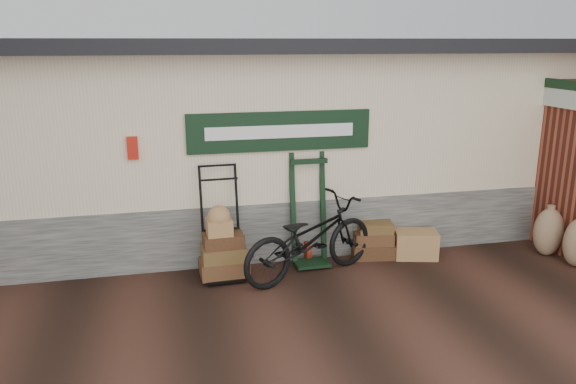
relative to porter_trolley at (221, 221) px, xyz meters
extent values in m
plane|color=black|center=(1.19, -0.69, -0.79)|extent=(80.00, 80.00, 0.00)
cube|color=#4C4C47|center=(1.19, 2.06, -0.34)|extent=(14.00, 3.54, 0.90)
cube|color=beige|center=(1.19, 2.06, 1.16)|extent=(14.00, 3.50, 2.10)
cube|color=black|center=(1.19, 1.91, 2.31)|extent=(14.40, 4.10, 0.20)
cube|color=black|center=(0.89, 0.28, 1.16)|extent=(2.60, 0.06, 0.55)
cube|color=white|center=(0.89, 0.25, 1.16)|extent=(2.10, 0.01, 0.18)
cube|color=#B21A0C|center=(-1.11, 0.28, 1.01)|extent=(0.14, 0.10, 0.30)
cube|color=maroon|center=(5.89, 0.51, 0.51)|extent=(1.60, 4.50, 2.60)
cube|color=olive|center=(2.92, 0.01, -0.58)|extent=(0.71, 0.55, 0.41)
imported|color=black|center=(1.17, -0.32, -0.17)|extent=(1.49, 2.25, 1.24)
ellipsoid|color=#876448|center=(4.91, -0.36, -0.42)|extent=(0.48, 0.41, 0.74)
camera|label=1|loc=(-0.74, -7.31, 2.39)|focal=35.00mm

